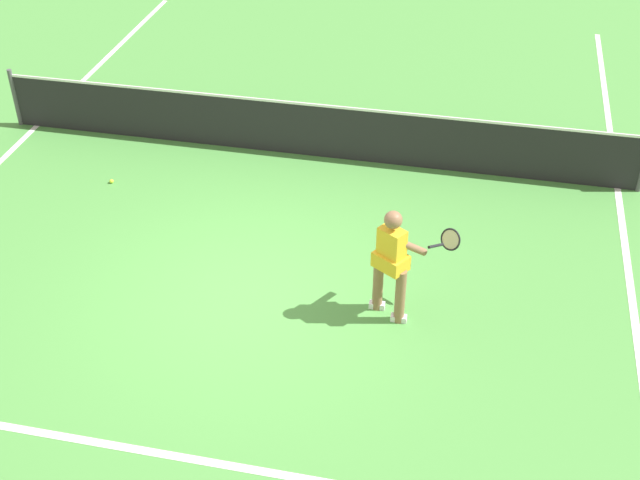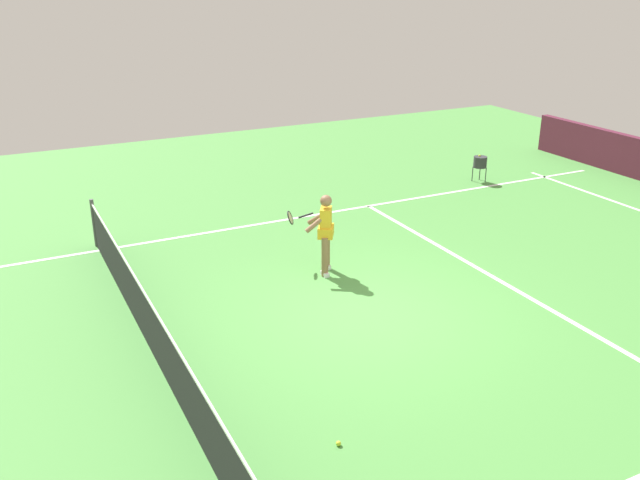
# 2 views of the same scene
# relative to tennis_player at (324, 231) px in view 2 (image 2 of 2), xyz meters

# --- Properties ---
(ground_plane) EXTENTS (28.52, 28.52, 0.00)m
(ground_plane) POSITION_rel_tennis_player_xyz_m (-1.86, 0.03, -0.85)
(ground_plane) COLOR #4C9342
(service_line_marking) EXTENTS (9.78, 0.10, 0.01)m
(service_line_marking) POSITION_rel_tennis_player_xyz_m (-1.86, -2.75, -0.84)
(service_line_marking) COLOR white
(service_line_marking) RESTS_ON ground
(sideline_right_marking) EXTENTS (0.10, 19.94, 0.01)m
(sideline_right_marking) POSITION_rel_tennis_player_xyz_m (3.03, 0.03, -0.84)
(sideline_right_marking) COLOR white
(sideline_right_marking) RESTS_ON ground
(court_net) EXTENTS (10.46, 0.08, 1.02)m
(court_net) POSITION_rel_tennis_player_xyz_m (-1.86, 3.68, -0.37)
(court_net) COLOR #4C4C51
(court_net) RESTS_ON ground
(tennis_player) EXTENTS (1.08, 0.78, 1.55)m
(tennis_player) POSITION_rel_tennis_player_xyz_m (0.00, 0.00, 0.00)
(tennis_player) COLOR #8C6647
(tennis_player) RESTS_ON ground
(tennis_ball_near) EXTENTS (0.07, 0.07, 0.07)m
(tennis_ball_near) POSITION_rel_tennis_player_xyz_m (-4.71, 2.18, -0.81)
(tennis_ball_near) COLOR #D1E533
(tennis_ball_near) RESTS_ON ground
(ball_hopper) EXTENTS (0.36, 0.36, 0.74)m
(ball_hopper) POSITION_rel_tennis_player_xyz_m (3.51, -6.51, -0.30)
(ball_hopper) COLOR #333338
(ball_hopper) RESTS_ON ground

